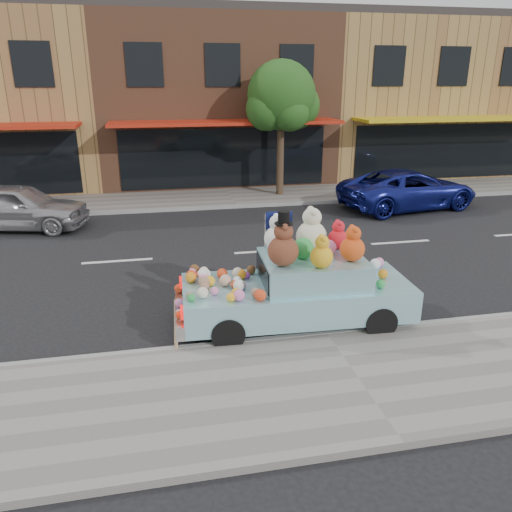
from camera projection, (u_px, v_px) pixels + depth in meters
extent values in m
plane|color=black|center=(267.00, 251.00, 13.78)|extent=(120.00, 120.00, 0.00)
cube|color=gray|center=(358.00, 381.00, 7.76)|extent=(60.00, 3.00, 0.12)
cube|color=gray|center=(231.00, 197.00, 19.76)|extent=(60.00, 3.00, 0.12)
cube|color=gray|center=(326.00, 335.00, 9.14)|extent=(60.00, 0.12, 0.13)
cube|color=gray|center=(237.00, 206.00, 18.37)|extent=(60.00, 0.12, 0.13)
cube|color=black|center=(32.00, 64.00, 18.15)|extent=(1.40, 0.06, 1.60)
cube|color=brown|center=(212.00, 101.00, 23.68)|extent=(10.00, 8.00, 7.00)
cube|color=#332D2B|center=(209.00, 16.00, 22.46)|extent=(10.00, 8.00, 0.30)
cube|color=black|center=(225.00, 158.00, 20.68)|extent=(8.50, 0.06, 2.40)
cube|color=#B42210|center=(227.00, 122.00, 19.36)|extent=(9.00, 1.80, 0.12)
cube|color=black|center=(144.00, 65.00, 18.91)|extent=(1.40, 0.06, 1.60)
cube|color=black|center=(223.00, 65.00, 19.47)|extent=(1.40, 0.06, 1.60)
cube|color=black|center=(297.00, 66.00, 20.03)|extent=(1.40, 0.06, 1.60)
cube|color=#9D7942|center=(406.00, 99.00, 25.57)|extent=(10.00, 8.00, 7.00)
cube|color=#332D2B|center=(413.00, 21.00, 24.34)|extent=(10.00, 8.00, 0.30)
cube|color=black|center=(443.00, 151.00, 22.56)|extent=(8.50, 0.06, 2.40)
cube|color=gold|center=(459.00, 119.00, 21.24)|extent=(9.00, 1.80, 0.12)
cube|color=black|center=(389.00, 66.00, 20.79)|extent=(1.40, 0.06, 1.60)
cube|color=black|center=(454.00, 66.00, 21.35)|extent=(1.40, 0.06, 1.60)
cylinder|color=#38281C|center=(280.00, 157.00, 19.62)|extent=(0.28, 0.28, 3.20)
sphere|color=#1E4513|center=(281.00, 95.00, 18.84)|extent=(2.60, 2.60, 2.60)
sphere|color=#1E4513|center=(297.00, 105.00, 19.38)|extent=(1.80, 1.80, 1.80)
sphere|color=#1E4513|center=(267.00, 109.00, 18.71)|extent=(1.60, 1.60, 1.60)
sphere|color=#1E4513|center=(290.00, 112.00, 18.53)|extent=(1.40, 1.40, 1.40)
sphere|color=#1E4513|center=(270.00, 103.00, 19.44)|extent=(1.60, 1.60, 1.60)
imported|color=#ADACB1|center=(18.00, 207.00, 15.60)|extent=(4.53, 2.65, 1.45)
imported|color=navy|center=(408.00, 189.00, 18.14)|extent=(5.41, 3.18, 1.41)
cylinder|color=black|center=(380.00, 322.00, 9.12)|extent=(0.61, 0.23, 0.60)
cylinder|color=black|center=(352.00, 289.00, 10.57)|extent=(0.61, 0.23, 0.60)
cylinder|color=black|center=(228.00, 334.00, 8.71)|extent=(0.61, 0.23, 0.60)
cylinder|color=black|center=(220.00, 297.00, 10.16)|extent=(0.61, 0.23, 0.60)
cube|color=#8FCAD6|center=(296.00, 297.00, 9.55)|extent=(4.37, 1.89, 0.60)
cube|color=#8FCAD6|center=(312.00, 270.00, 9.41)|extent=(1.96, 1.58, 0.50)
cube|color=silver|center=(180.00, 312.00, 9.28)|extent=(0.24, 1.79, 0.26)
cube|color=red|center=(182.00, 312.00, 8.54)|extent=(0.07, 0.28, 0.16)
cube|color=red|center=(181.00, 282.00, 9.81)|extent=(0.07, 0.28, 0.16)
cube|color=black|center=(263.00, 272.00, 9.27)|extent=(0.10, 1.30, 0.40)
sphere|color=#5E2C1A|center=(283.00, 251.00, 8.81)|extent=(0.55, 0.55, 0.55)
sphere|color=#5E2C1A|center=(283.00, 232.00, 8.70)|extent=(0.34, 0.34, 0.34)
sphere|color=#5E2C1A|center=(285.00, 227.00, 8.55)|extent=(0.13, 0.13, 0.13)
sphere|color=#5E2C1A|center=(282.00, 224.00, 8.77)|extent=(0.13, 0.13, 0.13)
cylinder|color=black|center=(284.00, 224.00, 8.65)|extent=(0.33, 0.33, 0.02)
cylinder|color=black|center=(284.00, 217.00, 8.61)|extent=(0.21, 0.21, 0.22)
sphere|color=beige|center=(311.00, 236.00, 9.56)|extent=(0.59, 0.59, 0.59)
sphere|color=beige|center=(312.00, 217.00, 9.44)|extent=(0.37, 0.37, 0.37)
sphere|color=beige|center=(314.00, 213.00, 9.28)|extent=(0.14, 0.14, 0.14)
sphere|color=beige|center=(310.00, 209.00, 9.51)|extent=(0.14, 0.14, 0.14)
sphere|color=#C44112|center=(352.00, 249.00, 9.07)|extent=(0.45, 0.45, 0.45)
sphere|color=#C44112|center=(353.00, 234.00, 8.97)|extent=(0.28, 0.28, 0.28)
sphere|color=#C44112|center=(356.00, 230.00, 8.85)|extent=(0.11, 0.11, 0.11)
sphere|color=#C44112|center=(352.00, 227.00, 9.03)|extent=(0.11, 0.11, 0.11)
sphere|color=red|center=(338.00, 239.00, 9.72)|extent=(0.39, 0.39, 0.39)
sphere|color=red|center=(339.00, 227.00, 9.64)|extent=(0.24, 0.24, 0.24)
sphere|color=red|center=(340.00, 224.00, 9.53)|extent=(0.09, 0.09, 0.09)
sphere|color=red|center=(337.00, 222.00, 9.69)|extent=(0.09, 0.09, 0.09)
sphere|color=white|center=(277.00, 239.00, 9.58)|extent=(0.50, 0.50, 0.50)
sphere|color=white|center=(277.00, 223.00, 9.47)|extent=(0.31, 0.31, 0.31)
sphere|color=white|center=(279.00, 219.00, 9.33)|extent=(0.12, 0.12, 0.12)
sphere|color=white|center=(276.00, 216.00, 9.53)|extent=(0.12, 0.12, 0.12)
sphere|color=orange|center=(322.00, 257.00, 8.75)|extent=(0.41, 0.41, 0.41)
sphere|color=orange|center=(322.00, 242.00, 8.66)|extent=(0.25, 0.25, 0.25)
sphere|color=orange|center=(324.00, 239.00, 8.55)|extent=(0.10, 0.10, 0.10)
sphere|color=orange|center=(321.00, 236.00, 8.72)|extent=(0.10, 0.10, 0.10)
sphere|color=#268D3B|center=(303.00, 249.00, 9.24)|extent=(0.40, 0.40, 0.40)
sphere|color=#D56A9D|center=(328.00, 248.00, 9.37)|extent=(0.32, 0.32, 0.32)
sphere|color=orange|center=(210.00, 281.00, 9.28)|extent=(0.20, 0.20, 0.20)
sphere|color=#89624B|center=(256.00, 293.00, 8.79)|extent=(0.18, 0.18, 0.18)
sphere|color=orange|center=(231.00, 297.00, 8.63)|extent=(0.16, 0.16, 0.16)
sphere|color=red|center=(235.00, 284.00, 9.18)|extent=(0.15, 0.15, 0.15)
sphere|color=silver|center=(206.00, 274.00, 9.64)|extent=(0.17, 0.17, 0.17)
sphere|color=beige|center=(204.00, 272.00, 9.74)|extent=(0.19, 0.19, 0.19)
sphere|color=#873093|center=(247.00, 275.00, 9.63)|extent=(0.13, 0.13, 0.13)
sphere|color=orange|center=(241.00, 274.00, 9.59)|extent=(0.20, 0.20, 0.20)
sphere|color=silver|center=(237.00, 281.00, 9.30)|extent=(0.18, 0.18, 0.18)
sphere|color=beige|center=(238.00, 273.00, 9.63)|extent=(0.22, 0.22, 0.22)
sphere|color=#873093|center=(210.00, 282.00, 9.31)|extent=(0.14, 0.14, 0.14)
sphere|color=silver|center=(203.00, 274.00, 9.56)|extent=(0.22, 0.22, 0.22)
sphere|color=red|center=(204.00, 287.00, 9.08)|extent=(0.14, 0.14, 0.14)
sphere|color=#503016|center=(251.00, 270.00, 9.86)|extent=(0.18, 0.18, 0.18)
sphere|color=red|center=(191.00, 275.00, 9.52)|extent=(0.21, 0.21, 0.21)
sphere|color=red|center=(222.00, 274.00, 9.60)|extent=(0.21, 0.21, 0.21)
sphere|color=orange|center=(236.00, 293.00, 8.80)|extent=(0.17, 0.17, 0.17)
sphere|color=#D56A9D|center=(214.00, 291.00, 8.89)|extent=(0.15, 0.15, 0.15)
sphere|color=#89624B|center=(190.00, 296.00, 8.72)|extent=(0.14, 0.14, 0.14)
sphere|color=beige|center=(203.00, 293.00, 8.75)|extent=(0.21, 0.21, 0.21)
sphere|color=red|center=(260.00, 295.00, 8.65)|extent=(0.21, 0.21, 0.21)
sphere|color=#D56A9D|center=(243.00, 285.00, 9.16)|extent=(0.13, 0.13, 0.13)
sphere|color=#D56A9D|center=(193.00, 271.00, 9.80)|extent=(0.16, 0.16, 0.16)
sphere|color=orange|center=(191.00, 277.00, 9.43)|extent=(0.20, 0.20, 0.20)
sphere|color=#268D3B|center=(191.00, 298.00, 8.64)|extent=(0.14, 0.14, 0.14)
sphere|color=silver|center=(239.00, 285.00, 9.06)|extent=(0.21, 0.21, 0.21)
sphere|color=#D56A9D|center=(204.00, 279.00, 9.38)|extent=(0.18, 0.18, 0.18)
sphere|color=#D56A9D|center=(239.00, 295.00, 8.65)|extent=(0.21, 0.21, 0.21)
sphere|color=#89624B|center=(205.00, 287.00, 9.05)|extent=(0.17, 0.17, 0.17)
sphere|color=#503016|center=(194.00, 269.00, 9.84)|extent=(0.20, 0.20, 0.20)
sphere|color=#89624B|center=(204.00, 282.00, 9.20)|extent=(0.22, 0.22, 0.22)
sphere|color=#D8A88C|center=(225.00, 280.00, 9.26)|extent=(0.22, 0.22, 0.22)
sphere|color=beige|center=(179.00, 313.00, 8.82)|extent=(0.12, 0.12, 0.12)
sphere|color=red|center=(179.00, 288.00, 9.78)|extent=(0.18, 0.18, 0.18)
sphere|color=#503016|center=(179.00, 302.00, 9.19)|extent=(0.16, 0.16, 0.16)
sphere|color=silver|center=(180.00, 315.00, 8.71)|extent=(0.14, 0.14, 0.14)
sphere|color=#D56A9D|center=(179.00, 303.00, 9.16)|extent=(0.17, 0.17, 0.17)
sphere|color=red|center=(180.00, 315.00, 8.71)|extent=(0.15, 0.15, 0.15)
sphere|color=#268D3B|center=(354.00, 260.00, 10.26)|extent=(0.24, 0.24, 0.24)
sphere|color=silver|center=(375.00, 264.00, 10.09)|extent=(0.22, 0.22, 0.22)
sphere|color=orange|center=(383.00, 274.00, 9.63)|extent=(0.19, 0.19, 0.19)
sphere|color=#D56A9D|center=(379.00, 262.00, 10.23)|extent=(0.19, 0.19, 0.19)
sphere|color=#268D3B|center=(381.00, 284.00, 9.18)|extent=(0.17, 0.17, 0.17)
cylinder|color=#997A54|center=(176.00, 346.00, 8.55)|extent=(0.06, 0.06, 0.17)
sphere|color=#997A54|center=(176.00, 342.00, 8.52)|extent=(0.07, 0.07, 0.07)
cylinder|color=#997A54|center=(176.00, 344.00, 8.65)|extent=(0.06, 0.06, 0.17)
sphere|color=#997A54|center=(176.00, 339.00, 8.61)|extent=(0.07, 0.07, 0.07)
cylinder|color=#997A54|center=(176.00, 341.00, 8.74)|extent=(0.06, 0.06, 0.17)
sphere|color=#997A54|center=(176.00, 336.00, 8.71)|extent=(0.07, 0.07, 0.07)
cylinder|color=#997A54|center=(176.00, 338.00, 8.83)|extent=(0.06, 0.06, 0.17)
sphere|color=#997A54|center=(176.00, 333.00, 8.80)|extent=(0.07, 0.07, 0.07)
cylinder|color=#997A54|center=(176.00, 335.00, 8.93)|extent=(0.06, 0.06, 0.17)
sphere|color=#997A54|center=(176.00, 331.00, 8.89)|extent=(0.07, 0.07, 0.07)
cylinder|color=#997A54|center=(176.00, 333.00, 9.02)|extent=(0.06, 0.06, 0.17)
sphere|color=#997A54|center=(176.00, 328.00, 8.99)|extent=(0.07, 0.07, 0.07)
cylinder|color=#997A54|center=(176.00, 330.00, 9.11)|extent=(0.06, 0.06, 0.17)
sphere|color=#997A54|center=(176.00, 325.00, 9.08)|extent=(0.07, 0.07, 0.07)
cylinder|color=#997A54|center=(176.00, 328.00, 9.20)|extent=(0.06, 0.06, 0.17)
sphere|color=#997A54|center=(176.00, 323.00, 9.17)|extent=(0.07, 0.07, 0.07)
cylinder|color=#997A54|center=(176.00, 325.00, 9.30)|extent=(0.06, 0.06, 0.17)
sphere|color=#997A54|center=(176.00, 320.00, 9.27)|extent=(0.07, 0.07, 0.07)
cylinder|color=#997A54|center=(176.00, 323.00, 9.39)|extent=(0.06, 0.06, 0.17)
sphere|color=#997A54|center=(176.00, 318.00, 9.36)|extent=(0.07, 0.07, 0.07)
cylinder|color=#997A54|center=(176.00, 320.00, 9.48)|extent=(0.06, 0.06, 0.17)
sphere|color=#997A54|center=(176.00, 316.00, 9.45)|extent=(0.07, 0.07, 0.07)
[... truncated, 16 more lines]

